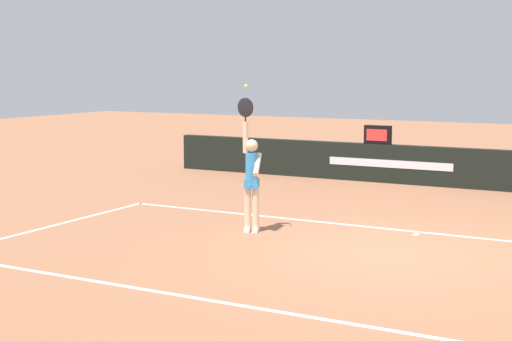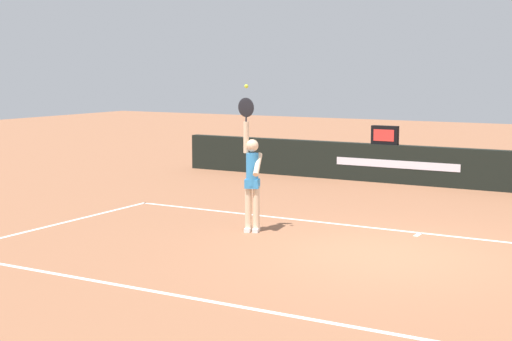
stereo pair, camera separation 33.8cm
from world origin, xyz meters
The scene contains 6 objects.
ground_plane centered at (0.00, 0.00, 0.00)m, with size 60.00×60.00×0.00m, color #976041.
court_lines centered at (0.00, -0.83, 0.00)m, with size 12.28×5.24×0.00m.
back_wall centered at (0.00, 7.16, 0.48)m, with size 16.94×0.26×0.97m.
speed_display centered at (-2.67, 7.16, 1.20)m, with size 0.69×0.18×0.47m.
tennis_player centered at (-2.64, 0.38, 0.98)m, with size 0.49×0.45×2.38m.
tennis_ball centered at (-2.59, 0.10, 2.57)m, with size 0.07×0.07×0.07m.
Camera 1 is at (3.66, -11.24, 2.86)m, focal length 53.43 mm.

